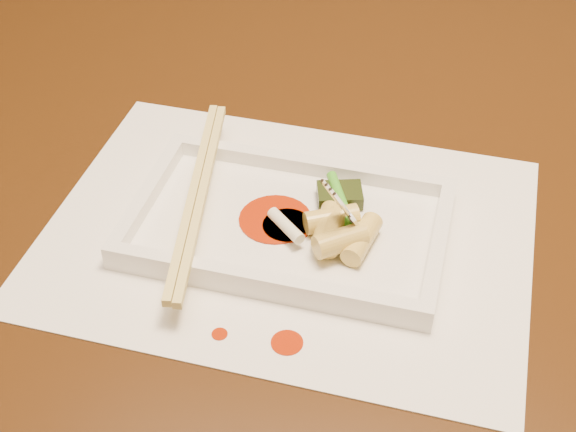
% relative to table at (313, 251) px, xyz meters
% --- Properties ---
extents(table, '(1.40, 0.90, 0.75)m').
position_rel_table_xyz_m(table, '(0.00, 0.00, 0.00)').
color(table, black).
rests_on(table, ground).
extents(placemat, '(0.40, 0.30, 0.00)m').
position_rel_table_xyz_m(placemat, '(-0.00, -0.09, 0.10)').
color(placemat, white).
rests_on(placemat, table).
extents(sauce_splatter_a, '(0.02, 0.02, 0.00)m').
position_rel_table_xyz_m(sauce_splatter_a, '(0.03, -0.20, 0.10)').
color(sauce_splatter_a, '#A22304').
rests_on(sauce_splatter_a, placemat).
extents(sauce_splatter_b, '(0.01, 0.01, 0.00)m').
position_rel_table_xyz_m(sauce_splatter_b, '(-0.02, -0.21, 0.10)').
color(sauce_splatter_b, '#A22304').
rests_on(sauce_splatter_b, placemat).
extents(plate_base, '(0.26, 0.16, 0.01)m').
position_rel_table_xyz_m(plate_base, '(-0.00, -0.09, 0.11)').
color(plate_base, white).
rests_on(plate_base, placemat).
extents(plate_rim_far, '(0.26, 0.01, 0.01)m').
position_rel_table_xyz_m(plate_rim_far, '(-0.00, -0.01, 0.12)').
color(plate_rim_far, white).
rests_on(plate_rim_far, plate_base).
extents(plate_rim_near, '(0.26, 0.01, 0.01)m').
position_rel_table_xyz_m(plate_rim_near, '(-0.00, -0.16, 0.12)').
color(plate_rim_near, white).
rests_on(plate_rim_near, plate_base).
extents(plate_rim_left, '(0.01, 0.14, 0.01)m').
position_rel_table_xyz_m(plate_rim_left, '(-0.13, -0.09, 0.12)').
color(plate_rim_left, white).
rests_on(plate_rim_left, plate_base).
extents(plate_rim_right, '(0.01, 0.14, 0.01)m').
position_rel_table_xyz_m(plate_rim_right, '(0.12, -0.09, 0.12)').
color(plate_rim_right, white).
rests_on(plate_rim_right, plate_base).
extents(veg_piece, '(0.04, 0.04, 0.01)m').
position_rel_table_xyz_m(veg_piece, '(0.03, -0.05, 0.12)').
color(veg_piece, black).
rests_on(veg_piece, plate_base).
extents(scallion_white, '(0.04, 0.03, 0.01)m').
position_rel_table_xyz_m(scallion_white, '(-0.00, -0.10, 0.12)').
color(scallion_white, '#EAEACC').
rests_on(scallion_white, plate_base).
extents(scallion_green, '(0.05, 0.08, 0.01)m').
position_rel_table_xyz_m(scallion_green, '(0.04, -0.07, 0.12)').
color(scallion_green, '#319818').
rests_on(scallion_green, plate_base).
extents(chopstick_a, '(0.06, 0.25, 0.01)m').
position_rel_table_xyz_m(chopstick_a, '(-0.09, -0.09, 0.13)').
color(chopstick_a, '#DCC96E').
rests_on(chopstick_a, plate_rim_near).
extents(chopstick_b, '(0.06, 0.25, 0.01)m').
position_rel_table_xyz_m(chopstick_b, '(-0.08, -0.09, 0.13)').
color(chopstick_b, '#DCC96E').
rests_on(chopstick_b, plate_rim_near).
extents(fork, '(0.09, 0.10, 0.14)m').
position_rel_table_xyz_m(fork, '(0.07, -0.07, 0.18)').
color(fork, silver).
rests_on(fork, plate_base).
extents(sauce_blob_0, '(0.04, 0.04, 0.00)m').
position_rel_table_xyz_m(sauce_blob_0, '(-0.00, -0.09, 0.11)').
color(sauce_blob_0, '#A22304').
rests_on(sauce_blob_0, plate_base).
extents(sauce_blob_1, '(0.06, 0.06, 0.00)m').
position_rel_table_xyz_m(sauce_blob_1, '(-0.02, -0.08, 0.11)').
color(sauce_blob_1, '#A22304').
rests_on(sauce_blob_1, plate_base).
extents(rice_cake_0, '(0.02, 0.05, 0.02)m').
position_rel_table_xyz_m(rice_cake_0, '(0.03, -0.09, 0.12)').
color(rice_cake_0, '#DBCC66').
rests_on(rice_cake_0, plate_base).
extents(rice_cake_1, '(0.05, 0.04, 0.02)m').
position_rel_table_xyz_m(rice_cake_1, '(0.03, -0.08, 0.12)').
color(rice_cake_1, '#DBCC66').
rests_on(rice_cake_1, plate_base).
extents(rice_cake_2, '(0.04, 0.04, 0.02)m').
position_rel_table_xyz_m(rice_cake_2, '(0.05, -0.11, 0.13)').
color(rice_cake_2, '#DBCC66').
rests_on(rice_cake_2, plate_base).
extents(rice_cake_3, '(0.03, 0.05, 0.02)m').
position_rel_table_xyz_m(rice_cake_3, '(0.06, -0.10, 0.12)').
color(rice_cake_3, '#DBCC66').
rests_on(rice_cake_3, plate_base).
extents(rice_cake_4, '(0.02, 0.04, 0.02)m').
position_rel_table_xyz_m(rice_cake_4, '(0.04, -0.10, 0.12)').
color(rice_cake_4, '#DBCC66').
rests_on(rice_cake_4, plate_base).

